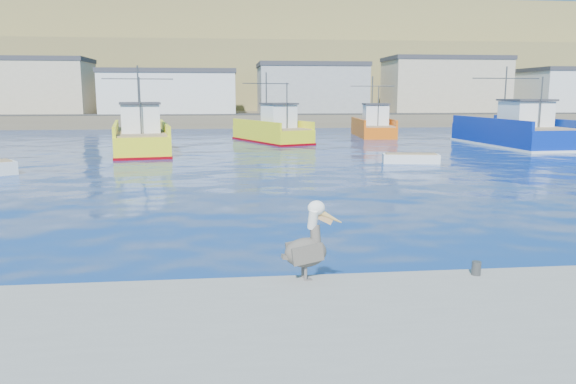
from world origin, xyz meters
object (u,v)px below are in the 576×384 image
object	(u,v)px
trawler_yellow_b	(273,131)
pelican	(308,246)
trawler_yellow_a	(141,138)
boat_orange	(373,126)
skiff_mid	(411,159)
trawler_blue	(513,132)

from	to	relation	value
trawler_yellow_b	pelican	xyz separation A→B (m)	(-2.57, -39.96, 0.24)
trawler_yellow_a	pelican	bearing A→B (deg)	-75.86
pelican	boat_orange	bearing A→B (deg)	73.53
trawler_yellow_b	boat_orange	distance (m)	12.19
trawler_yellow_b	pelican	distance (m)	40.04
trawler_yellow_a	skiff_mid	distance (m)	20.19
trawler_yellow_a	trawler_blue	size ratio (longest dim) A/B	0.91
trawler_yellow_b	trawler_blue	xyz separation A→B (m)	(19.87, -6.08, 0.16)
boat_orange	trawler_yellow_a	bearing A→B (deg)	-148.17
trawler_yellow_a	pelican	world-z (taller)	trawler_yellow_a
trawler_yellow_a	pelican	xyz separation A→B (m)	(8.09, -32.10, 0.16)
trawler_blue	skiff_mid	bearing A→B (deg)	-139.25
trawler_yellow_b	boat_orange	size ratio (longest dim) A/B	1.19
trawler_yellow_a	pelican	size ratio (longest dim) A/B	7.24
pelican	trawler_blue	bearing A→B (deg)	56.48
trawler_blue	skiff_mid	world-z (taller)	trawler_blue
skiff_mid	pelican	size ratio (longest dim) A/B	2.20
trawler_yellow_a	trawler_yellow_b	size ratio (longest dim) A/B	1.14
trawler_blue	pelican	world-z (taller)	trawler_blue
trawler_yellow_b	pelican	bearing A→B (deg)	-93.68
trawler_blue	pelican	xyz separation A→B (m)	(-22.43, -33.87, 0.08)
boat_orange	skiff_mid	bearing A→B (deg)	-98.80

